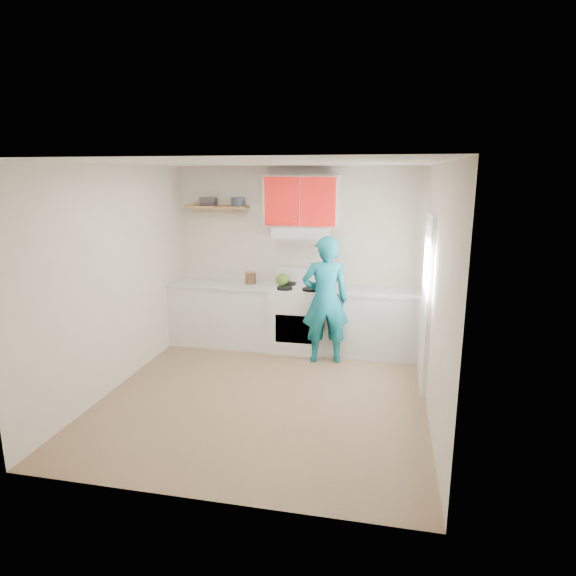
% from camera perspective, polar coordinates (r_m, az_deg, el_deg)
% --- Properties ---
extents(floor, '(3.80, 3.80, 0.00)m').
position_cam_1_polar(floor, '(5.74, -2.64, -12.43)').
color(floor, brown).
rests_on(floor, ground).
extents(ceiling, '(3.60, 3.80, 0.04)m').
position_cam_1_polar(ceiling, '(5.18, -2.96, 14.49)').
color(ceiling, white).
rests_on(ceiling, floor).
extents(back_wall, '(3.60, 0.04, 2.60)m').
position_cam_1_polar(back_wall, '(7.13, 1.03, 3.66)').
color(back_wall, beige).
rests_on(back_wall, floor).
extents(front_wall, '(3.60, 0.04, 2.60)m').
position_cam_1_polar(front_wall, '(3.57, -10.46, -6.35)').
color(front_wall, beige).
rests_on(front_wall, floor).
extents(left_wall, '(0.04, 3.80, 2.60)m').
position_cam_1_polar(left_wall, '(6.01, -19.65, 1.08)').
color(left_wall, beige).
rests_on(left_wall, floor).
extents(right_wall, '(0.04, 3.80, 2.60)m').
position_cam_1_polar(right_wall, '(5.17, 16.90, -0.59)').
color(right_wall, beige).
rests_on(right_wall, floor).
extents(door, '(0.05, 0.85, 2.05)m').
position_cam_1_polar(door, '(5.91, 15.92, -1.59)').
color(door, white).
rests_on(door, floor).
extents(door_glass, '(0.01, 0.55, 0.95)m').
position_cam_1_polar(door_glass, '(5.82, 15.92, 2.48)').
color(door_glass, white).
rests_on(door_glass, door).
extents(counter_left, '(1.52, 0.60, 0.90)m').
position_cam_1_polar(counter_left, '(7.30, -7.50, -3.07)').
color(counter_left, silver).
rests_on(counter_left, floor).
extents(counter_right, '(1.32, 0.60, 0.90)m').
position_cam_1_polar(counter_right, '(6.92, 9.87, -4.08)').
color(counter_right, silver).
rests_on(counter_right, floor).
extents(stove, '(0.76, 0.65, 0.92)m').
position_cam_1_polar(stove, '(6.99, 1.31, -3.61)').
color(stove, white).
rests_on(stove, floor).
extents(range_hood, '(0.76, 0.44, 0.15)m').
position_cam_1_polar(range_hood, '(6.84, 1.52, 6.59)').
color(range_hood, silver).
rests_on(range_hood, back_wall).
extents(upper_cabinets, '(1.02, 0.33, 0.70)m').
position_cam_1_polar(upper_cabinets, '(6.86, 1.63, 10.17)').
color(upper_cabinets, red).
rests_on(upper_cabinets, back_wall).
extents(shelf, '(0.90, 0.30, 0.04)m').
position_cam_1_polar(shelf, '(7.21, -8.32, 9.39)').
color(shelf, brown).
rests_on(shelf, back_wall).
extents(books, '(0.22, 0.16, 0.11)m').
position_cam_1_polar(books, '(7.28, -9.32, 9.98)').
color(books, '#3D353B').
rests_on(books, shelf).
extents(tin, '(0.20, 0.20, 0.12)m').
position_cam_1_polar(tin, '(7.13, -5.89, 10.04)').
color(tin, '#333D4C').
rests_on(tin, shelf).
extents(kettle, '(0.24, 0.24, 0.17)m').
position_cam_1_polar(kettle, '(7.00, -0.64, 1.02)').
color(kettle, '#517C22').
rests_on(kettle, stove).
extents(crock, '(0.20, 0.20, 0.19)m').
position_cam_1_polar(crock, '(7.12, -4.42, 1.10)').
color(crock, '#4A3420').
rests_on(crock, counter_left).
extents(cutting_board, '(0.35, 0.29, 0.02)m').
position_cam_1_polar(cutting_board, '(6.79, 7.78, -0.32)').
color(cutting_board, olive).
rests_on(cutting_board, counter_right).
extents(silicone_mat, '(0.32, 0.27, 0.01)m').
position_cam_1_polar(silicone_mat, '(6.77, 13.40, -0.64)').
color(silicone_mat, red).
rests_on(silicone_mat, counter_right).
extents(person, '(0.70, 0.54, 1.71)m').
position_cam_1_polar(person, '(6.46, 4.40, -1.41)').
color(person, '#0C6373').
rests_on(person, floor).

